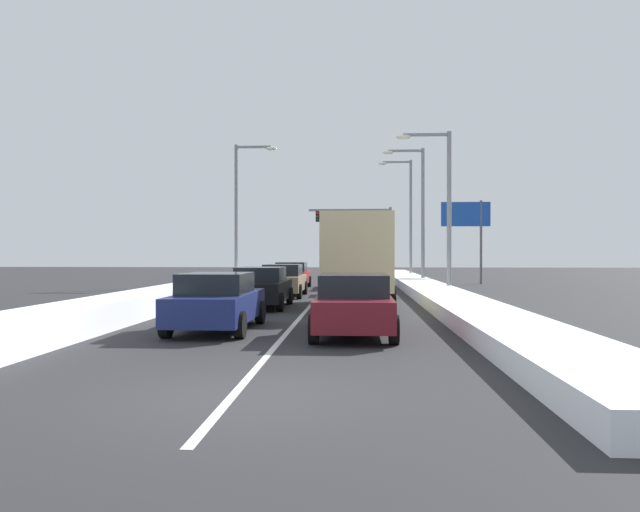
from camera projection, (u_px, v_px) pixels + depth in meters
ground_plane at (317, 298)px, 27.58m from camera, size 123.05×123.05×0.00m
lane_stripe_between_right_lane_and_center_lane at (322, 292)px, 32.30m from camera, size 0.14×52.06×0.01m
snow_bank_right_shoulder at (424, 288)px, 32.00m from camera, size 2.10×52.06×0.48m
snow_bank_left_shoulder at (222, 284)px, 32.61m from camera, size 1.57×52.06×0.75m
sedan_maroon_right_lane_nearest at (354, 304)px, 15.17m from camera, size 2.00×4.50×1.51m
box_truck_right_lane_second at (357, 257)px, 22.62m from camera, size 2.53×7.20×3.36m
sedan_gray_right_lane_third at (359, 279)px, 30.23m from camera, size 2.00×4.50×1.51m
suv_charcoal_right_lane_fourth at (359, 270)px, 36.15m from camera, size 2.16×4.90×1.67m
sedan_navy_center_lane_nearest at (217, 301)px, 16.10m from camera, size 2.00×4.50×1.51m
sedan_black_center_lane_second at (261, 287)px, 22.93m from camera, size 2.00×4.50×1.51m
sedan_tan_center_lane_third at (283, 280)px, 28.80m from camera, size 2.00×4.50×1.51m
sedan_red_center_lane_fourth at (292, 275)px, 35.67m from camera, size 2.00×4.50×1.51m
traffic_light_gantry at (365, 226)px, 55.75m from camera, size 7.54×0.47×6.20m
street_lamp_right_near at (441, 197)px, 29.58m from camera, size 2.66×0.36×7.89m
street_lamp_right_mid at (417, 204)px, 39.04m from camera, size 2.66×0.36×8.69m
street_lamp_right_far at (407, 209)px, 48.49m from camera, size 2.66×0.36×9.38m
street_lamp_left_mid at (242, 202)px, 38.50m from camera, size 2.66×0.36×8.82m
roadside_sign_right at (466, 223)px, 40.42m from camera, size 3.20×0.16×5.50m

